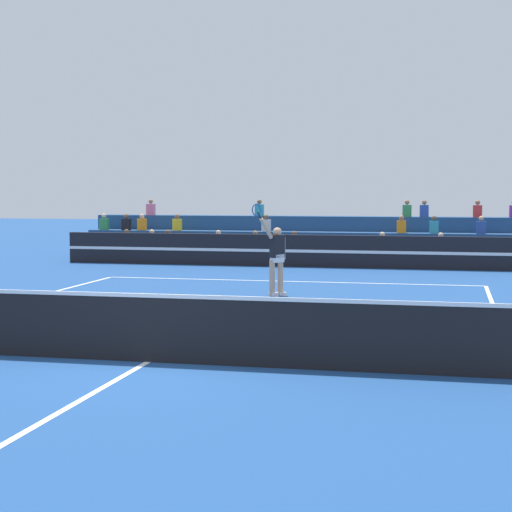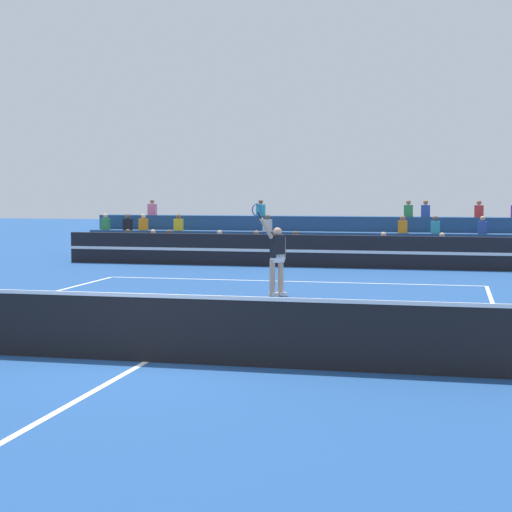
# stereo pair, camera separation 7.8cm
# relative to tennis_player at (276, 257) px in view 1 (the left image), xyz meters

# --- Properties ---
(ground_plane) EXTENTS (120.00, 120.00, 0.00)m
(ground_plane) POSITION_rel_tennis_player_xyz_m (-0.30, -8.51, -0.98)
(ground_plane) COLOR navy
(court_lines) EXTENTS (11.10, 23.90, 0.01)m
(court_lines) POSITION_rel_tennis_player_xyz_m (-0.30, -8.51, -0.98)
(court_lines) COLOR white
(court_lines) RESTS_ON ground
(tennis_net) EXTENTS (12.00, 0.10, 1.10)m
(tennis_net) POSITION_rel_tennis_player_xyz_m (-0.30, -8.51, -0.44)
(tennis_net) COLOR slate
(tennis_net) RESTS_ON ground
(sponsor_banner_wall) EXTENTS (18.00, 0.26, 1.10)m
(sponsor_banner_wall) POSITION_rel_tennis_player_xyz_m (-0.30, 8.13, -0.43)
(sponsor_banner_wall) COLOR black
(sponsor_banner_wall) RESTS_ON ground
(bleacher_stand) EXTENTS (18.18, 2.85, 2.28)m
(bleacher_stand) POSITION_rel_tennis_player_xyz_m (-0.30, 10.67, -0.33)
(bleacher_stand) COLOR navy
(bleacher_stand) RESTS_ON ground
(tennis_player) EXTENTS (0.76, 1.09, 2.38)m
(tennis_player) POSITION_rel_tennis_player_xyz_m (0.00, 0.00, 0.00)
(tennis_player) COLOR tan
(tennis_player) RESTS_ON ground
(tennis_ball) EXTENTS (0.07, 0.07, 0.07)m
(tennis_ball) POSITION_rel_tennis_player_xyz_m (-0.96, -3.23, -0.95)
(tennis_ball) COLOR #C6DB33
(tennis_ball) RESTS_ON ground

